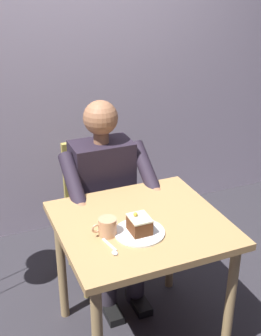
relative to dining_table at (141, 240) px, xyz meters
The scene contains 9 objects.
ground_plane 0.64m from the dining_table, ahead, with size 14.00×14.00×0.00m, color #2E2C33.
cafe_rear_panel 1.62m from the dining_table, 90.00° to the right, with size 6.40×0.12×3.00m, color #ACA0B6.
dining_table is the anchor object (origin of this frame).
chair 0.69m from the dining_table, 90.00° to the right, with size 0.42×0.42×0.90m.
seated_person 0.50m from the dining_table, 90.00° to the right, with size 0.53×0.58×1.21m.
dessert_plate 0.16m from the dining_table, 61.57° to the left, with size 0.24×0.24×0.01m, color white.
cake_slice 0.19m from the dining_table, 61.46° to the left, with size 0.09×0.11×0.10m.
coffee_cup 0.25m from the dining_table, 13.45° to the left, with size 0.12×0.09×0.09m.
dessert_spoon 0.29m from the dining_table, 37.80° to the left, with size 0.03×0.14×0.01m.
Camera 1 is at (0.77, 1.70, 1.91)m, focal length 47.41 mm.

